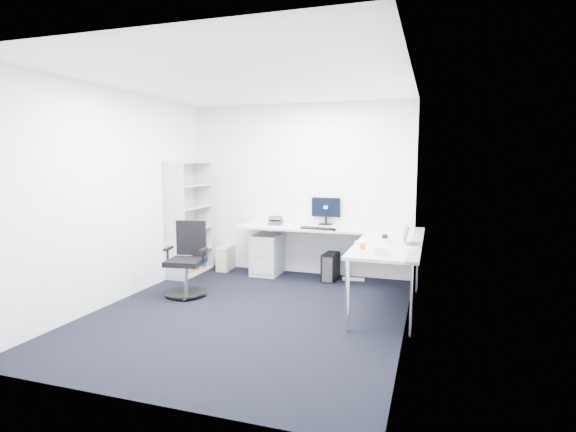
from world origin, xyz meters
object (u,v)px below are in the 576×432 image
(l_desk, at_px, (322,259))
(monitor, at_px, (326,211))
(bookshelf, at_px, (190,218))
(laptop, at_px, (390,234))
(task_chair, at_px, (185,260))

(l_desk, xyz_separation_m, monitor, (-0.09, 0.62, 0.63))
(bookshelf, relative_size, monitor, 3.93)
(monitor, relative_size, laptop, 1.42)
(monitor, bearing_deg, l_desk, -81.08)
(l_desk, relative_size, task_chair, 2.80)
(bookshelf, distance_m, monitor, 2.16)
(bookshelf, height_order, monitor, bookshelf)
(bookshelf, xyz_separation_m, monitor, (2.08, 0.57, 0.13))
(bookshelf, distance_m, task_chair, 1.28)
(task_chair, relative_size, monitor, 2.17)
(bookshelf, distance_m, laptop, 3.26)
(task_chair, bearing_deg, laptop, -0.52)
(task_chair, height_order, monitor, monitor)
(monitor, xyz_separation_m, laptop, (1.10, -1.30, -0.11))
(l_desk, height_order, task_chair, task_chair)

